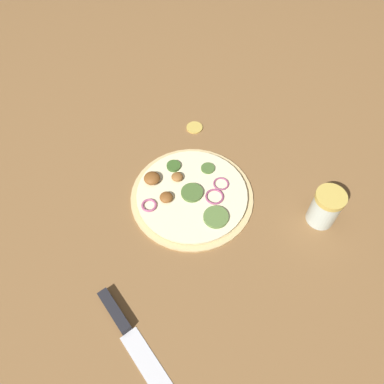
# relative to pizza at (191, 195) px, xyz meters

# --- Properties ---
(ground_plane) EXTENTS (3.00, 3.00, 0.00)m
(ground_plane) POSITION_rel_pizza_xyz_m (0.00, -0.00, -0.01)
(ground_plane) COLOR brown
(pizza) EXTENTS (0.28, 0.28, 0.03)m
(pizza) POSITION_rel_pizza_xyz_m (0.00, 0.00, 0.00)
(pizza) COLOR #D6B77A
(pizza) RESTS_ON ground_plane
(knife) EXTENTS (0.12, 0.25, 0.02)m
(knife) POSITION_rel_pizza_xyz_m (-0.19, -0.25, -0.00)
(knife) COLOR silver
(knife) RESTS_ON ground_plane
(spice_jar) EXTENTS (0.06, 0.06, 0.09)m
(spice_jar) POSITION_rel_pizza_xyz_m (0.26, -0.13, 0.04)
(spice_jar) COLOR silver
(spice_jar) RESTS_ON ground_plane
(loose_cap) EXTENTS (0.04, 0.04, 0.01)m
(loose_cap) POSITION_rel_pizza_xyz_m (0.06, 0.20, -0.00)
(loose_cap) COLOR gold
(loose_cap) RESTS_ON ground_plane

